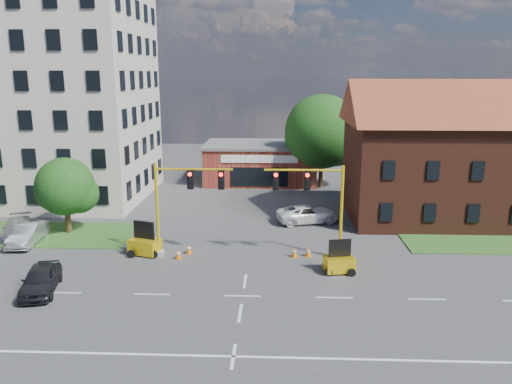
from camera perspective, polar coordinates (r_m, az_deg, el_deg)
ground at (r=27.90m, az=-1.53°, el=-11.79°), size 120.00×120.00×0.00m
grass_verge_ne at (r=39.65m, az=26.52°, el=-5.43°), size 14.00×4.00×0.08m
lane_markings at (r=25.23m, az=-2.00°, el=-14.68°), size 60.00×36.00×0.01m
office_block at (r=51.90m, az=-22.85°, el=10.66°), size 18.40×15.40×20.60m
brick_shop at (r=56.05m, az=0.52°, el=3.43°), size 12.40×8.40×4.30m
townhouse_row at (r=44.67m, az=23.73°, el=4.63°), size 21.00×11.00×11.50m
tree_large at (r=52.87m, az=7.96°, el=6.59°), size 8.14×7.75×9.84m
tree_nw_front at (r=39.89m, az=-20.64°, el=0.39°), size 4.55×4.34×5.81m
signal_mast_west at (r=32.76m, az=-8.48°, el=-0.80°), size 5.30×0.60×6.20m
signal_mast_east at (r=32.29m, az=6.89°, el=-0.96°), size 5.30×0.60×6.20m
trailer_west at (r=34.42m, az=-12.60°, el=-5.89°), size 2.25×1.83×2.22m
trailer_east at (r=31.16m, az=9.49°, el=-7.95°), size 1.96×1.49×2.02m
cone_a at (r=34.12m, az=-7.67°, el=-6.48°), size 0.40×0.40×0.70m
cone_b at (r=33.30m, az=-8.86°, el=-7.03°), size 0.40×0.40×0.70m
cone_c at (r=33.52m, az=5.97°, el=-6.81°), size 0.40×0.40×0.70m
cone_d at (r=33.33m, az=4.39°, el=-6.89°), size 0.40×0.40×0.70m
pickup_white at (r=40.89m, az=5.97°, el=-2.51°), size 5.57×3.62×1.43m
sedan_dark at (r=30.56m, az=-23.39°, el=-9.14°), size 2.66×4.60×1.47m
sedan_silver_front at (r=39.21m, az=-24.63°, el=-4.36°), size 1.94×4.60×1.48m
sedan_silver_rear at (r=41.33m, az=-25.66°, el=-3.72°), size 3.14×4.81×1.30m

